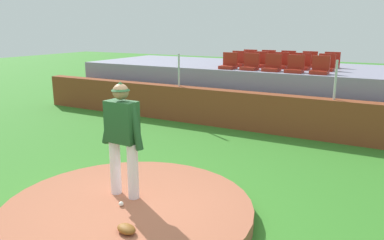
{
  "coord_description": "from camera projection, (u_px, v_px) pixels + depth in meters",
  "views": [
    {
      "loc": [
        3.44,
        -4.18,
        2.85
      ],
      "look_at": [
        0.0,
        2.02,
        1.11
      ],
      "focal_mm": 35.56,
      "sensor_mm": 36.0,
      "label": 1
    }
  ],
  "objects": [
    {
      "name": "stadium_chair_4",
      "position": [
        320.0,
        68.0,
        10.63
      ],
      "size": [
        0.48,
        0.44,
        0.5
      ],
      "rotation": [
        0.0,
        0.0,
        3.14
      ],
      "color": "maroon",
      "rests_on": "bleacher_platform"
    },
    {
      "name": "stadium_chair_3",
      "position": [
        295.0,
        67.0,
        10.96
      ],
      "size": [
        0.48,
        0.44,
        0.5
      ],
      "rotation": [
        0.0,
        0.0,
        3.14
      ],
      "color": "maroon",
      "rests_on": "bleacher_platform"
    },
    {
      "name": "stadium_chair_11",
      "position": [
        267.0,
        60.0,
        13.19
      ],
      "size": [
        0.48,
        0.44,
        0.5
      ],
      "rotation": [
        0.0,
        0.0,
        3.14
      ],
      "color": "maroon",
      "rests_on": "bleacher_platform"
    },
    {
      "name": "stadium_chair_12",
      "position": [
        287.0,
        61.0,
        12.83
      ],
      "size": [
        0.48,
        0.44,
        0.5
      ],
      "rotation": [
        0.0,
        0.0,
        3.14
      ],
      "color": "maroon",
      "rests_on": "bleacher_platform"
    },
    {
      "name": "brick_barrier",
      "position": [
        257.0,
        112.0,
        10.63
      ],
      "size": [
        15.86,
        0.4,
        1.08
      ],
      "primitive_type": "cube",
      "color": "brown",
      "rests_on": "ground_plane"
    },
    {
      "name": "ground_plane",
      "position": [
        128.0,
        217.0,
        5.85
      ],
      "size": [
        60.0,
        60.0,
        0.0
      ],
      "primitive_type": "plane",
      "color": "#357A26"
    },
    {
      "name": "stadium_chair_10",
      "position": [
        249.0,
        60.0,
        13.46
      ],
      "size": [
        0.48,
        0.44,
        0.5
      ],
      "rotation": [
        0.0,
        0.0,
        3.14
      ],
      "color": "maroon",
      "rests_on": "bleacher_platform"
    },
    {
      "name": "fence_post_left",
      "position": [
        179.0,
        70.0,
        11.58
      ],
      "size": [
        0.06,
        0.06,
        0.99
      ],
      "primitive_type": "cylinder",
      "color": "silver",
      "rests_on": "brick_barrier"
    },
    {
      "name": "stadium_chair_14",
      "position": [
        331.0,
        63.0,
        12.19
      ],
      "size": [
        0.48,
        0.44,
        0.5
      ],
      "rotation": [
        0.0,
        0.0,
        3.14
      ],
      "color": "maroon",
      "rests_on": "bleacher_platform"
    },
    {
      "name": "stadium_chair_7",
      "position": [
        280.0,
        63.0,
        12.08
      ],
      "size": [
        0.48,
        0.44,
        0.5
      ],
      "rotation": [
        0.0,
        0.0,
        3.14
      ],
      "color": "maroon",
      "rests_on": "bleacher_platform"
    },
    {
      "name": "pitchers_mound",
      "position": [
        128.0,
        211.0,
        5.83
      ],
      "size": [
        3.83,
        3.83,
        0.21
      ],
      "primitive_type": "cylinder",
      "color": "#AA5E43",
      "rests_on": "ground_plane"
    },
    {
      "name": "fielding_glove",
      "position": [
        126.0,
        229.0,
        5.0
      ],
      "size": [
        0.34,
        0.27,
        0.11
      ],
      "primitive_type": "ellipsoid",
      "rotation": [
        0.0,
        0.0,
        6.02
      ],
      "color": "brown",
      "rests_on": "pitchers_mound"
    },
    {
      "name": "pitcher",
      "position": [
        122.0,
        131.0,
        5.87
      ],
      "size": [
        0.82,
        0.3,
        1.85
      ],
      "rotation": [
        0.0,
        0.0,
        -0.04
      ],
      "color": "white",
      "rests_on": "pitchers_mound"
    },
    {
      "name": "stadium_chair_2",
      "position": [
        272.0,
        66.0,
        11.31
      ],
      "size": [
        0.48,
        0.44,
        0.5
      ],
      "rotation": [
        0.0,
        0.0,
        3.14
      ],
      "color": "maroon",
      "rests_on": "bleacher_platform"
    },
    {
      "name": "stadium_chair_0",
      "position": [
        229.0,
        64.0,
        11.94
      ],
      "size": [
        0.48,
        0.44,
        0.5
      ],
      "rotation": [
        0.0,
        0.0,
        3.14
      ],
      "color": "maroon",
      "rests_on": "bleacher_platform"
    },
    {
      "name": "stadium_chair_5",
      "position": [
        238.0,
        61.0,
        12.72
      ],
      "size": [
        0.48,
        0.44,
        0.5
      ],
      "rotation": [
        0.0,
        0.0,
        3.14
      ],
      "color": "maroon",
      "rests_on": "bleacher_platform"
    },
    {
      "name": "stadium_chair_13",
      "position": [
        309.0,
        62.0,
        12.51
      ],
      "size": [
        0.48,
        0.44,
        0.5
      ],
      "rotation": [
        0.0,
        0.0,
        3.14
      ],
      "color": "maroon",
      "rests_on": "bleacher_platform"
    },
    {
      "name": "stadium_chair_6",
      "position": [
        260.0,
        62.0,
        12.42
      ],
      "size": [
        0.48,
        0.44,
        0.5
      ],
      "rotation": [
        0.0,
        0.0,
        3.14
      ],
      "color": "maroon",
      "rests_on": "bleacher_platform"
    },
    {
      "name": "stadium_chair_9",
      "position": [
        326.0,
        65.0,
        11.4
      ],
      "size": [
        0.48,
        0.44,
        0.5
      ],
      "rotation": [
        0.0,
        0.0,
        3.14
      ],
      "color": "maroon",
      "rests_on": "bleacher_platform"
    },
    {
      "name": "bleacher_platform",
      "position": [
        284.0,
        90.0,
        12.83
      ],
      "size": [
        14.01,
        4.11,
        1.57
      ],
      "primitive_type": "cube",
      "color": "gray",
      "rests_on": "ground_plane"
    },
    {
      "name": "baseball",
      "position": [
        121.0,
        204.0,
        5.75
      ],
      "size": [
        0.07,
        0.07,
        0.07
      ],
      "primitive_type": "sphere",
      "color": "white",
      "rests_on": "pitchers_mound"
    },
    {
      "name": "fence_post_right",
      "position": [
        336.0,
        80.0,
        9.44
      ],
      "size": [
        0.06,
        0.06,
        0.99
      ],
      "primitive_type": "cylinder",
      "color": "silver",
      "rests_on": "brick_barrier"
    },
    {
      "name": "stadium_chair_8",
      "position": [
        302.0,
        64.0,
        11.75
      ],
      "size": [
        0.48,
        0.44,
        0.5
      ],
      "rotation": [
        0.0,
        0.0,
        3.14
      ],
      "color": "maroon",
      "rests_on": "bleacher_platform"
    },
    {
      "name": "stadium_chair_1",
      "position": [
        250.0,
        65.0,
        11.63
      ],
      "size": [
        0.48,
        0.44,
        0.5
      ],
      "rotation": [
        0.0,
        0.0,
        3.14
      ],
      "color": "maroon",
      "rests_on": "bleacher_platform"
    }
  ]
}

